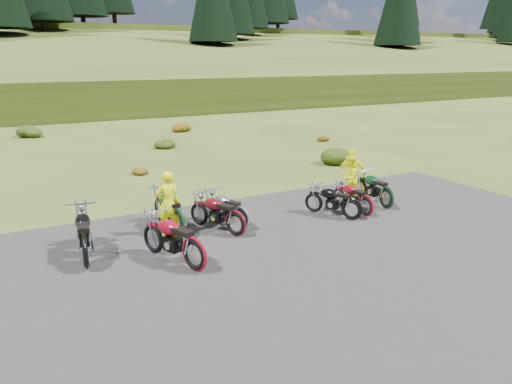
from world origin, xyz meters
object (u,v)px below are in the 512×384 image
motorcycle_0 (87,269)px  motorcycle_7 (385,209)px  motorcycle_3 (241,231)px  person_middle (168,205)px

motorcycle_0 → motorcycle_7: motorcycle_0 is taller
motorcycle_0 → motorcycle_3: (4.34, 0.61, 0.00)m
motorcycle_3 → motorcycle_7: motorcycle_7 is taller
motorcycle_3 → person_middle: bearing=56.1°
motorcycle_0 → motorcycle_3: 4.38m
motorcycle_3 → person_middle: (-1.93, 0.56, 0.90)m
motorcycle_0 → motorcycle_3: motorcycle_0 is taller
motorcycle_7 → motorcycle_3: bearing=89.8°
motorcycle_3 → motorcycle_7: size_ratio=0.94×
motorcycle_7 → person_middle: (-6.93, 1.02, 0.90)m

